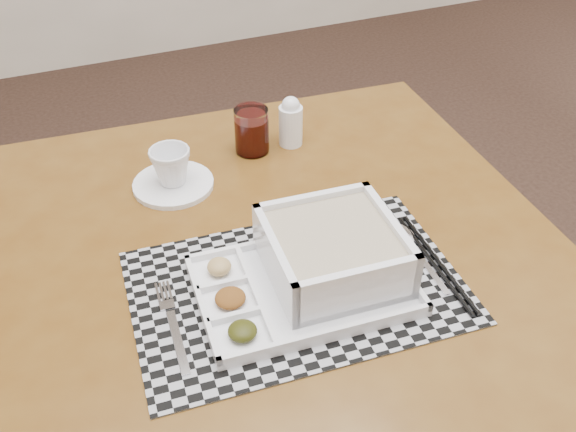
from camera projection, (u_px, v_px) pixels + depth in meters
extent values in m
cube|color=#54300F|center=(277.00, 251.00, 1.08)|extent=(1.00, 1.00, 0.04)
cylinder|color=#54300F|center=(54.00, 288.00, 1.51)|extent=(0.05, 0.05, 0.66)
cylinder|color=#54300F|center=(380.00, 218.00, 1.72)|extent=(0.05, 0.05, 0.66)
cube|color=#54300F|center=(222.00, 156.00, 1.41)|extent=(0.81, 0.09, 0.07)
cube|color=#54300F|center=(35.00, 331.00, 1.01)|extent=(0.09, 0.81, 0.07)
cube|color=#54300F|center=(479.00, 229.00, 1.21)|extent=(0.09, 0.81, 0.07)
cube|color=#9C9DA3|center=(297.00, 287.00, 0.98)|extent=(0.52, 0.36, 0.00)
cube|color=white|center=(303.00, 287.00, 0.97)|extent=(0.34, 0.24, 0.01)
cube|color=white|center=(282.00, 239.00, 1.05)|extent=(0.32, 0.03, 0.01)
cube|color=white|center=(329.00, 333.00, 0.89)|extent=(0.32, 0.03, 0.01)
cube|color=white|center=(202.00, 306.00, 0.93)|extent=(0.02, 0.22, 0.01)
cube|color=white|center=(397.00, 260.00, 1.01)|extent=(0.02, 0.22, 0.01)
cube|color=white|center=(256.00, 293.00, 0.95)|extent=(0.02, 0.20, 0.01)
cube|color=white|center=(234.00, 316.00, 0.91)|extent=(0.08, 0.01, 0.01)
cube|color=white|center=(222.00, 284.00, 0.96)|extent=(0.08, 0.01, 0.01)
ellipsoid|color=black|center=(242.00, 331.00, 0.89)|extent=(0.04, 0.04, 0.02)
ellipsoid|color=#4E2B0D|center=(230.00, 298.00, 0.94)|extent=(0.05, 0.05, 0.02)
ellipsoid|color=olive|center=(219.00, 267.00, 0.99)|extent=(0.04, 0.04, 0.02)
cube|color=white|center=(332.00, 267.00, 0.99)|extent=(0.21, 0.21, 0.01)
cube|color=white|center=(312.00, 215.00, 1.04)|extent=(0.20, 0.03, 0.08)
cube|color=white|center=(357.00, 291.00, 0.90)|extent=(0.20, 0.03, 0.08)
cube|color=white|center=(275.00, 263.00, 0.95)|extent=(0.03, 0.20, 0.08)
cube|color=white|center=(388.00, 238.00, 0.99)|extent=(0.03, 0.20, 0.08)
cube|color=tan|center=(333.00, 252.00, 0.97)|extent=(0.19, 0.19, 0.07)
cube|color=silver|center=(176.00, 342.00, 0.89)|extent=(0.02, 0.12, 0.00)
cube|color=silver|center=(167.00, 305.00, 0.95)|extent=(0.02, 0.02, 0.00)
cube|color=silver|center=(158.00, 293.00, 0.97)|extent=(0.01, 0.04, 0.00)
cube|color=silver|center=(162.00, 292.00, 0.97)|extent=(0.01, 0.04, 0.00)
cube|color=silver|center=(166.00, 291.00, 0.97)|extent=(0.01, 0.04, 0.00)
cube|color=silver|center=(169.00, 290.00, 0.97)|extent=(0.01, 0.04, 0.00)
cube|color=silver|center=(429.00, 269.00, 1.01)|extent=(0.02, 0.12, 0.00)
ellipsoid|color=silver|center=(403.00, 234.00, 1.08)|extent=(0.04, 0.06, 0.01)
cylinder|color=black|center=(433.00, 263.00, 1.02)|extent=(0.03, 0.24, 0.01)
cylinder|color=black|center=(439.00, 262.00, 1.02)|extent=(0.03, 0.24, 0.01)
cylinder|color=white|center=(173.00, 184.00, 1.19)|extent=(0.15, 0.15, 0.01)
imported|color=white|center=(171.00, 166.00, 1.17)|extent=(0.09, 0.09, 0.07)
cylinder|color=white|center=(252.00, 131.00, 1.26)|extent=(0.07, 0.07, 0.09)
cylinder|color=#3C0704|center=(252.00, 135.00, 1.27)|extent=(0.06, 0.06, 0.07)
cylinder|color=white|center=(291.00, 126.00, 1.29)|extent=(0.05, 0.05, 0.08)
sphere|color=white|center=(291.00, 105.00, 1.26)|extent=(0.04, 0.04, 0.04)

